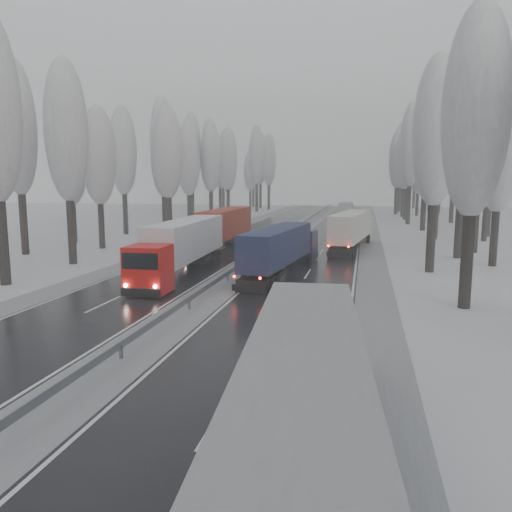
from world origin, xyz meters
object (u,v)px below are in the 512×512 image
at_px(truck_grey_tarp, 306,396).
at_px(truck_cream_box, 352,228).
at_px(truck_red_red, 222,227).
at_px(truck_blue_box, 282,247).
at_px(box_truck_distant, 346,209).
at_px(truck_red_white, 182,244).

height_order(truck_grey_tarp, truck_cream_box, truck_cream_box).
distance_m(truck_grey_tarp, truck_red_red, 40.47).
height_order(truck_blue_box, box_truck_distant, truck_blue_box).
relative_size(truck_grey_tarp, truck_blue_box, 1.05).
height_order(truck_cream_box, box_truck_distant, truck_cream_box).
bearing_deg(truck_red_red, truck_red_white, -85.82).
distance_m(truck_grey_tarp, box_truck_distant, 92.36).
relative_size(truck_blue_box, box_truck_distant, 1.86).
relative_size(truck_cream_box, box_truck_distant, 1.98).
relative_size(truck_blue_box, truck_red_white, 0.90).
relative_size(truck_grey_tarp, truck_red_red, 0.94).
bearing_deg(box_truck_distant, truck_grey_tarp, -84.67).
bearing_deg(truck_blue_box, box_truck_distant, 94.71).
bearing_deg(truck_cream_box, truck_red_red, -157.59).
bearing_deg(truck_blue_box, truck_red_red, 131.20).
height_order(truck_blue_box, truck_red_red, truck_red_red).
bearing_deg(box_truck_distant, truck_cream_box, -83.38).
bearing_deg(truck_cream_box, box_truck_distant, 100.43).
relative_size(truck_cream_box, truck_red_red, 0.95).
bearing_deg(truck_red_white, box_truck_distant, 79.55).
xyz_separation_m(truck_grey_tarp, box_truck_distant, (-2.56, 92.32, -0.80)).
xyz_separation_m(truck_grey_tarp, truck_red_white, (-12.21, 24.45, 0.13)).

